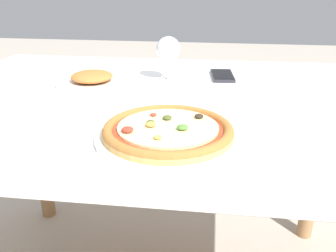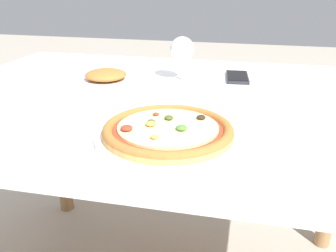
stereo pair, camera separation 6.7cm
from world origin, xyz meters
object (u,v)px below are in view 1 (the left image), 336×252
at_px(cell_phone, 222,75).
at_px(pizza_plate, 168,132).
at_px(dining_table, 155,125).
at_px(wine_glass_far_left, 168,50).
at_px(side_plate, 92,80).

bearing_deg(cell_phone, pizza_plate, -102.50).
bearing_deg(cell_phone, dining_table, -126.22).
bearing_deg(wine_glass_far_left, side_plate, -161.61).
relative_size(dining_table, pizza_plate, 4.49).
bearing_deg(cell_phone, side_plate, -160.48).
xyz_separation_m(wine_glass_far_left, cell_phone, (0.17, 0.07, -0.09)).
bearing_deg(side_plate, cell_phone, 19.52).
relative_size(wine_glass_far_left, side_plate, 0.63).
xyz_separation_m(dining_table, pizza_plate, (0.07, -0.26, 0.10)).
bearing_deg(side_plate, dining_table, -27.30).
distance_m(cell_phone, side_plate, 0.42).
bearing_deg(pizza_plate, wine_glass_far_left, 97.22).
bearing_deg(wine_glass_far_left, cell_phone, 20.98).
height_order(wine_glass_far_left, cell_phone, wine_glass_far_left).
bearing_deg(side_plate, wine_glass_far_left, 18.39).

